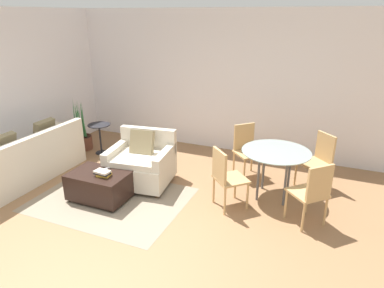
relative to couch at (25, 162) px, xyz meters
The scene contains 16 objects.
ground_plane 2.66m from the couch, 21.55° to the right, with size 20.00×20.00×0.00m, color #936B47.
wall_back 3.78m from the couch, 47.17° to the left, with size 12.00×0.06×2.75m.
wall_left 1.33m from the couch, 137.00° to the left, with size 0.06×12.00×2.75m.
area_rug 1.76m from the couch, ahead, with size 2.22×1.66×0.01m.
couch is the anchor object (origin of this frame).
armchair 1.99m from the couch, 18.59° to the left, with size 1.07×1.00×0.89m.
ottoman 1.59m from the couch, ahead, with size 0.87×0.59×0.43m.
book_stack 1.72m from the couch, ahead, with size 0.24×0.18×0.09m.
tv_remote_primary 1.60m from the couch, ahead, with size 0.08×0.18×0.01m.
potted_plant 1.49m from the couch, 92.26° to the left, with size 0.42×0.42×1.08m.
side_table 1.51m from the couch, 72.08° to the left, with size 0.44×0.44×0.61m.
dining_table 4.11m from the couch, 14.27° to the left, with size 1.01×1.01×0.75m.
dining_chair_near_left 3.42m from the couch, ahead, with size 0.59×0.59×0.90m.
dining_chair_near_right 4.58m from the couch, ahead, with size 0.59×0.59×0.90m.
dining_chair_far_left 3.75m from the couch, 25.20° to the left, with size 0.59×0.59×0.90m.
dining_chair_far_right 4.83m from the couch, 19.29° to the left, with size 0.59×0.59×0.90m.
Camera 1 is at (2.18, -2.78, 2.63)m, focal length 32.00 mm.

